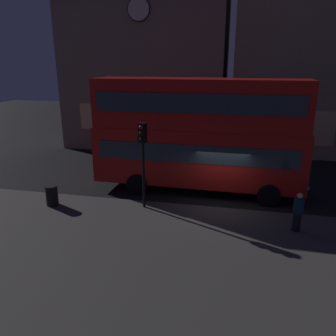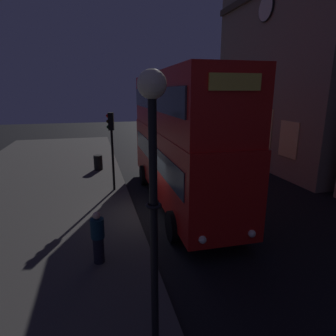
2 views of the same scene
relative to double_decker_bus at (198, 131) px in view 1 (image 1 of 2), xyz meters
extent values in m
plane|color=black|center=(1.36, -1.56, -3.23)|extent=(80.00, 80.00, 0.00)
cube|color=#423F3D|center=(1.36, -6.87, -3.17)|extent=(44.00, 9.36, 0.12)
cube|color=gray|center=(-5.42, 11.65, 3.89)|extent=(12.34, 9.17, 14.24)
cube|color=#F9E09E|center=(-9.12, 7.04, -0.59)|extent=(1.58, 0.06, 1.94)
cube|color=#F2D18C|center=(-6.65, 7.04, -1.02)|extent=(1.58, 0.06, 2.14)
cube|color=#E5C67F|center=(-4.19, 7.04, -0.45)|extent=(1.58, 0.06, 2.46)
cube|color=#F2D18C|center=(-1.72, 7.04, -0.84)|extent=(1.58, 0.06, 2.06)
cylinder|color=silver|center=(-5.04, 6.99, 6.75)|extent=(1.47, 0.12, 1.47)
torus|color=black|center=(-5.04, 6.99, 6.75)|extent=(1.59, 0.12, 1.59)
cube|color=#F9E09E|center=(4.66, 7.50, -1.02)|extent=(1.84, 0.06, 2.09)
cube|color=#F2D18C|center=(7.53, 7.50, -1.00)|extent=(1.84, 0.06, 2.38)
cube|color=red|center=(0.00, 0.00, -1.25)|extent=(10.67, 2.61, 2.88)
cube|color=red|center=(0.00, 0.00, 1.39)|extent=(10.46, 2.56, 2.40)
cube|color=#2D3842|center=(0.00, 0.00, -0.89)|extent=(9.82, 2.66, 0.90)
cube|color=#2D3842|center=(0.00, 0.00, 1.51)|extent=(9.82, 2.66, 0.90)
cube|color=#F2D84C|center=(5.26, -0.10, 2.05)|extent=(0.11, 1.46, 0.44)
sphere|color=white|center=(5.34, 0.69, -2.34)|extent=(0.24, 0.24, 0.24)
sphere|color=white|center=(5.31, -0.88, -2.34)|extent=(0.24, 0.24, 0.24)
cylinder|color=black|center=(3.63, 1.20, -2.69)|extent=(1.08, 0.26, 1.08)
cylinder|color=black|center=(3.59, -1.33, -2.69)|extent=(1.08, 0.26, 1.08)
cylinder|color=black|center=(-2.90, 1.31, -2.69)|extent=(1.08, 0.26, 1.08)
cylinder|color=black|center=(-2.95, -1.21, -2.69)|extent=(1.08, 0.26, 1.08)
cylinder|color=black|center=(-2.09, -2.86, -1.57)|extent=(0.12, 0.12, 3.09)
cube|color=black|center=(-2.09, -2.86, 0.40)|extent=(0.36, 0.31, 0.85)
sphere|color=red|center=(-2.11, -3.00, 0.67)|extent=(0.17, 0.17, 0.17)
sphere|color=black|center=(-2.11, -3.00, 0.40)|extent=(0.17, 0.17, 0.17)
sphere|color=black|center=(-2.11, -3.00, 0.13)|extent=(0.17, 0.17, 0.17)
cylinder|color=black|center=(4.48, -3.81, -2.71)|extent=(0.32, 0.32, 0.80)
cylinder|color=#0F2D3D|center=(4.48, -3.81, -2.02)|extent=(0.40, 0.40, 0.58)
sphere|color=beige|center=(4.48, -3.81, -1.62)|extent=(0.22, 0.22, 0.22)
cylinder|color=black|center=(-6.38, -3.54, -2.63)|extent=(0.56, 0.56, 0.96)
camera|label=1|loc=(1.92, -16.50, 3.29)|focal=35.43mm
camera|label=2|loc=(12.37, -3.76, 1.80)|focal=30.93mm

